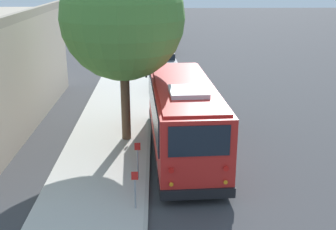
% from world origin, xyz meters
% --- Properties ---
extents(ground_plane, '(160.00, 160.00, 0.00)m').
position_xyz_m(ground_plane, '(0.00, 0.00, 0.00)').
color(ground_plane, '#3D3D3F').
extents(sidewalk_slab, '(80.00, 3.66, 0.15)m').
position_xyz_m(sidewalk_slab, '(0.00, 3.88, 0.07)').
color(sidewalk_slab, beige).
rests_on(sidewalk_slab, ground).
extents(curb_strip, '(80.00, 0.14, 0.15)m').
position_xyz_m(curb_strip, '(0.00, 1.98, 0.07)').
color(curb_strip, '#AAA69D').
rests_on(curb_strip, ground).
extents(shuttle_bus, '(9.14, 3.20, 3.30)m').
position_xyz_m(shuttle_bus, '(0.35, 0.50, 1.77)').
color(shuttle_bus, red).
rests_on(shuttle_bus, ground).
extents(parked_sedan_navy, '(4.43, 1.87, 1.31)m').
position_xyz_m(parked_sedan_navy, '(10.52, 0.76, 0.61)').
color(parked_sedan_navy, '#19234C').
rests_on(parked_sedan_navy, ground).
extents(parked_sedan_gray, '(4.58, 1.90, 1.30)m').
position_xyz_m(parked_sedan_gray, '(17.91, 0.89, 0.60)').
color(parked_sedan_gray, slate).
rests_on(parked_sedan_gray, ground).
extents(parked_sedan_black, '(4.42, 1.89, 1.31)m').
position_xyz_m(parked_sedan_black, '(24.28, 1.04, 0.61)').
color(parked_sedan_black, black).
rests_on(parked_sedan_black, ground).
extents(parked_sedan_tan, '(4.54, 1.86, 1.31)m').
position_xyz_m(parked_sedan_tan, '(31.33, 0.94, 0.61)').
color(parked_sedan_tan, tan).
rests_on(parked_sedan_tan, ground).
extents(parked_sedan_blue, '(4.52, 2.07, 1.32)m').
position_xyz_m(parked_sedan_blue, '(37.04, 0.88, 0.62)').
color(parked_sedan_blue, navy).
rests_on(parked_sedan_blue, ground).
extents(street_tree, '(5.32, 5.32, 8.94)m').
position_xyz_m(street_tree, '(1.93, 3.02, 5.99)').
color(street_tree, brown).
rests_on(street_tree, sidewalk_slab).
extents(sign_post_near, '(0.06, 0.22, 1.32)m').
position_xyz_m(sign_post_near, '(-4.38, 2.32, 0.83)').
color(sign_post_near, gray).
rests_on(sign_post_near, sidewalk_slab).
extents(sign_post_far, '(0.06, 0.22, 1.43)m').
position_xyz_m(sign_post_far, '(-2.26, 2.32, 0.89)').
color(sign_post_far, gray).
rests_on(sign_post_far, sidewalk_slab).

